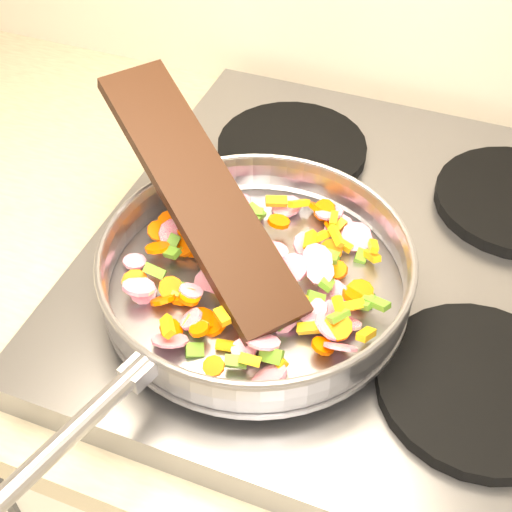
% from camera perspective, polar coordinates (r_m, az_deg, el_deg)
% --- Properties ---
extents(cooktop, '(0.60, 0.60, 0.04)m').
position_cam_1_polar(cooktop, '(0.81, 8.92, -0.78)').
color(cooktop, '#939399').
rests_on(cooktop, counter_top).
extents(grate_fl, '(0.19, 0.19, 0.02)m').
position_cam_1_polar(grate_fl, '(0.73, -4.35, -3.81)').
color(grate_fl, black).
rests_on(grate_fl, cooktop).
extents(grate_fr, '(0.19, 0.19, 0.02)m').
position_cam_1_polar(grate_fr, '(0.70, 17.45, -9.96)').
color(grate_fr, black).
rests_on(grate_fr, cooktop).
extents(grate_bl, '(0.19, 0.19, 0.02)m').
position_cam_1_polar(grate_bl, '(0.92, 2.89, 8.60)').
color(grate_bl, black).
rests_on(grate_bl, cooktop).
extents(saute_pan, '(0.35, 0.51, 0.05)m').
position_cam_1_polar(saute_pan, '(0.71, -0.12, -1.11)').
color(saute_pan, '#9E9EA5').
rests_on(saute_pan, grate_fl).
extents(vegetable_heap, '(0.28, 0.28, 0.05)m').
position_cam_1_polar(vegetable_heap, '(0.72, 0.10, -1.27)').
color(vegetable_heap, '#568E24').
rests_on(vegetable_heap, saute_pan).
extents(wooden_spatula, '(0.29, 0.24, 0.13)m').
position_cam_1_polar(wooden_spatula, '(0.72, -4.56, 5.16)').
color(wooden_spatula, black).
rests_on(wooden_spatula, saute_pan).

